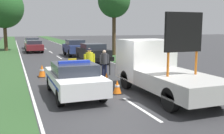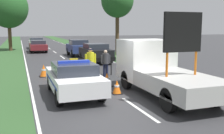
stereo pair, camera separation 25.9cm
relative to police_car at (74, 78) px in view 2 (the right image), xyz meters
name	(u,v)px [view 2 (the right image)]	position (x,y,z in m)	size (l,w,h in m)	color
ground_plane	(122,98)	(1.80, -1.09, -0.75)	(160.00, 160.00, 0.00)	#333335
lane_markings	(58,54)	(1.80, 17.76, -0.74)	(7.11, 67.25, 0.01)	silver
grass_verge_left	(8,55)	(-3.35, 18.91, -0.73)	(3.10, 120.00, 0.03)	#2D5128
grass_verge_right	(100,52)	(6.96, 18.91, -0.73)	(3.10, 120.00, 0.03)	#2D5128
police_car	(74,78)	(0.00, 0.00, 0.00)	(1.90, 4.49, 1.52)	white
work_truck	(158,68)	(3.61, -0.82, 0.39)	(2.23, 5.97, 3.45)	white
road_barrier	(93,61)	(2.00, 4.07, 0.16)	(2.83, 0.08, 1.11)	black
police_officer	(90,61)	(1.54, 2.98, 0.30)	(0.63, 0.40, 1.76)	#191E38
pedestrian_civilian	(106,61)	(2.56, 3.42, 0.19)	(0.58, 0.37, 1.60)	#191E38
traffic_cone_near_police	(44,71)	(-0.83, 4.83, -0.39)	(0.53, 0.53, 0.73)	black
traffic_cone_centre_front	(117,87)	(1.83, -0.41, -0.44)	(0.44, 0.44, 0.61)	black
traffic_cone_near_truck	(107,79)	(1.89, 1.17, -0.41)	(0.50, 0.50, 0.69)	black
traffic_cone_behind_barrier	(91,71)	(1.91, 4.17, -0.45)	(0.43, 0.43, 0.60)	black
queued_car_sedan_black	(95,52)	(3.82, 10.00, 0.10)	(1.90, 4.26, 1.58)	black
queued_car_hatch_blue	(78,47)	(3.58, 15.56, 0.12)	(1.86, 4.09, 1.65)	navy
queued_car_wagon_maroon	(38,46)	(-0.05, 21.31, 0.00)	(1.88, 4.54, 1.40)	maroon
queued_car_van_white	(36,43)	(0.13, 27.19, 0.02)	(1.90, 4.41, 1.47)	silver
roadside_tree_near_left	(8,8)	(-3.17, 24.05, 4.52)	(4.73, 4.73, 7.77)	#4C3823
roadside_tree_near_right	(117,1)	(7.52, 14.70, 4.81)	(3.31, 3.31, 7.35)	#4C3823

